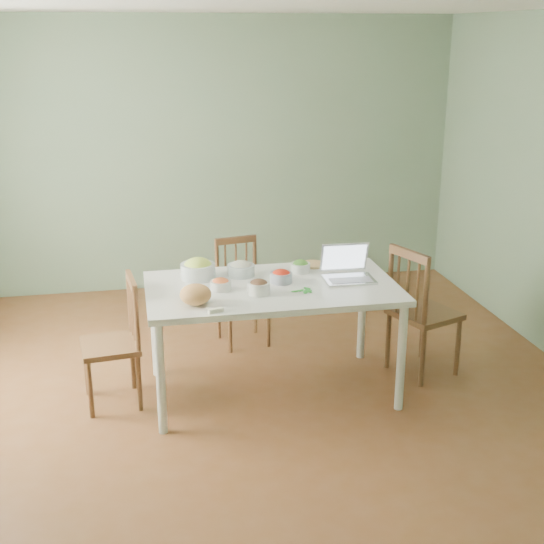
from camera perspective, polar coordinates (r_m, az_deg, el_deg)
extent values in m
cube|color=brown|center=(5.41, -1.54, -9.51)|extent=(5.00, 5.00, 0.00)
cube|color=white|center=(4.79, -1.83, 20.38)|extent=(5.00, 5.00, 0.00)
cube|color=gray|center=(7.36, -4.98, 9.06)|extent=(5.00, 0.00, 2.70)
cube|color=gray|center=(2.64, 7.56, -8.38)|extent=(5.00, 0.00, 2.70)
ellipsoid|color=#B47E52|center=(4.78, -6.03, -1.76)|extent=(0.27, 0.27, 0.14)
cube|color=white|center=(4.64, -4.44, -3.02)|extent=(0.10, 0.06, 0.03)
cylinder|color=tan|center=(5.56, 3.23, 0.60)|extent=(0.26, 0.26, 0.02)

